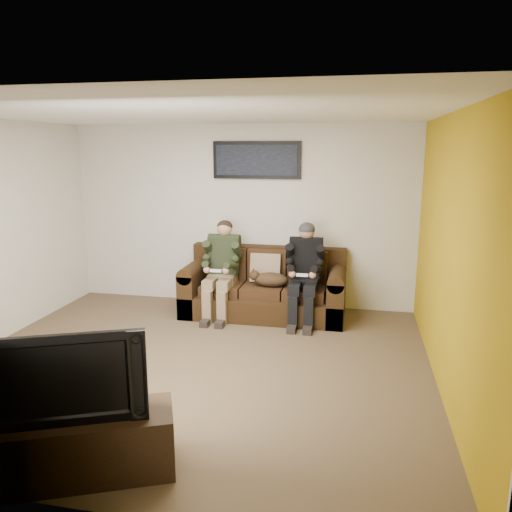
% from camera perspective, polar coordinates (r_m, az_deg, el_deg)
% --- Properties ---
extents(floor, '(5.00, 5.00, 0.00)m').
position_cam_1_polar(floor, '(5.51, -7.14, -12.15)').
color(floor, brown).
rests_on(floor, ground).
extents(ceiling, '(5.00, 5.00, 0.00)m').
position_cam_1_polar(ceiling, '(5.03, -7.95, 15.92)').
color(ceiling, silver).
rests_on(ceiling, ground).
extents(wall_back, '(5.00, 0.00, 5.00)m').
position_cam_1_polar(wall_back, '(7.25, -1.74, 4.58)').
color(wall_back, beige).
rests_on(wall_back, ground).
extents(wall_front, '(5.00, 0.00, 5.00)m').
position_cam_1_polar(wall_front, '(3.14, -21.00, -6.54)').
color(wall_front, beige).
rests_on(wall_front, ground).
extents(wall_right, '(0.00, 4.50, 4.50)m').
position_cam_1_polar(wall_right, '(4.92, 21.23, 0.05)').
color(wall_right, beige).
rests_on(wall_right, ground).
extents(accent_wall_right, '(0.00, 4.50, 4.50)m').
position_cam_1_polar(accent_wall_right, '(4.91, 21.12, 0.06)').
color(accent_wall_right, '#BA9612').
rests_on(accent_wall_right, ground).
extents(sofa, '(2.20, 0.95, 0.90)m').
position_cam_1_polar(sofa, '(6.96, 1.04, -3.84)').
color(sofa, '#301E0E').
rests_on(sofa, ground).
extents(throw_pillow, '(0.42, 0.20, 0.42)m').
position_cam_1_polar(throw_pillow, '(6.92, 1.11, -1.36)').
color(throw_pillow, '#937A60').
rests_on(throw_pillow, sofa).
extents(throw_blanket, '(0.45, 0.22, 0.08)m').
position_cam_1_polar(throw_blanket, '(7.23, -3.74, 1.32)').
color(throw_blanket, tan).
rests_on(throw_blanket, sofa).
extents(person_left, '(0.51, 0.87, 1.30)m').
position_cam_1_polar(person_left, '(6.81, -3.92, -0.84)').
color(person_left, '#8B7556').
rests_on(person_left, sofa).
extents(person_right, '(0.51, 0.86, 1.30)m').
position_cam_1_polar(person_right, '(6.60, 5.59, -1.25)').
color(person_right, black).
rests_on(person_right, sofa).
extents(cat, '(0.66, 0.26, 0.24)m').
position_cam_1_polar(cat, '(6.72, 1.54, -2.65)').
color(cat, '#4E351E').
rests_on(cat, sofa).
extents(framed_poster, '(1.25, 0.05, 0.52)m').
position_cam_1_polar(framed_poster, '(7.10, 0.06, 10.91)').
color(framed_poster, black).
rests_on(framed_poster, wall_back).
extents(tv_stand, '(1.50, 0.99, 0.45)m').
position_cam_1_polar(tv_stand, '(3.95, -20.57, -19.74)').
color(tv_stand, black).
rests_on(tv_stand, ground).
extents(television, '(1.09, 0.58, 0.64)m').
position_cam_1_polar(television, '(3.70, -21.22, -12.48)').
color(television, black).
rests_on(television, tv_stand).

